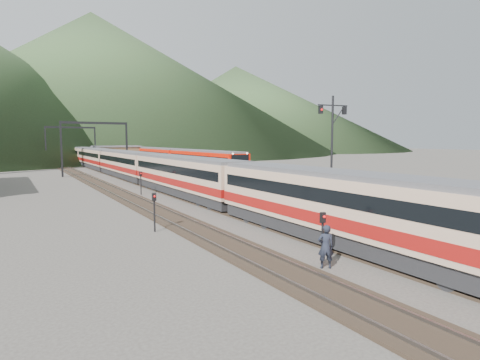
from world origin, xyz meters
TOP-DOWN VIEW (x-y plane):
  - track_main at (0.00, 40.00)m, footprint 2.60×200.00m
  - track_far at (-5.00, 40.00)m, footprint 2.60×200.00m
  - track_second at (11.50, 40.00)m, footprint 2.60×200.00m
  - platform at (5.60, 38.00)m, footprint 8.00×100.00m
  - gantry_near at (-2.85, 55.00)m, footprint 9.55×0.25m
  - gantry_far at (-2.85, 80.00)m, footprint 9.55×0.25m
  - station_shed at (5.60, 78.00)m, footprint 9.40×4.40m
  - hill_b at (30.00, 230.00)m, footprint 220.00×220.00m
  - hill_c at (110.00, 210.00)m, footprint 160.00×160.00m
  - main_train at (0.00, 48.77)m, footprint 3.06×104.92m
  - second_train at (11.50, 68.98)m, footprint 3.12×63.98m
  - signal_mast at (3.54, 11.83)m, footprint 2.19×0.46m
  - short_signal_a at (-2.96, 5.39)m, footprint 0.24×0.19m
  - short_signal_b at (-3.25, 30.87)m, footprint 0.27×0.24m
  - short_signal_c at (-7.18, 14.98)m, footprint 0.23×0.17m
  - worker at (-3.17, 4.94)m, footprint 0.80×0.71m

SIDE VIEW (x-z plane):
  - track_main at x=0.00m, z-range -0.05..0.18m
  - track_far at x=-5.00m, z-range -0.05..0.18m
  - track_second at x=11.50m, z-range -0.05..0.18m
  - platform at x=5.60m, z-range 0.00..1.00m
  - worker at x=-3.17m, z-range 0.00..1.84m
  - short_signal_a at x=-2.96m, z-range 0.33..2.60m
  - short_signal_b at x=-3.25m, z-range 0.33..2.60m
  - short_signal_c at x=-7.18m, z-range 0.33..2.60m
  - main_train at x=0.00m, z-range 0.23..3.97m
  - second_train at x=11.50m, z-range 0.23..4.04m
  - station_shed at x=5.60m, z-range 1.02..4.12m
  - signal_mast at x=3.54m, z-range 1.78..8.88m
  - gantry_near at x=-2.85m, z-range 1.59..9.59m
  - gantry_far at x=-2.85m, z-range 1.59..9.59m
  - hill_c at x=110.00m, z-range 0.00..50.00m
  - hill_b at x=30.00m, z-range 0.00..75.00m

